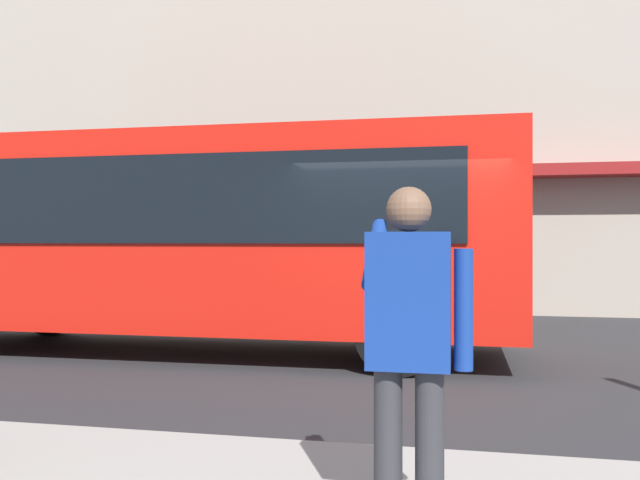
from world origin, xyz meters
TOP-DOWN VIEW (x-y plane):
  - ground_plane at (0.00, 0.00)m, footprint 60.00×60.00m
  - building_facade_far at (-0.02, -6.80)m, footprint 28.00×1.55m
  - red_bus at (3.05, -0.74)m, footprint 9.05×2.54m
  - pedestrian_photographer at (-0.43, 4.91)m, footprint 0.53×0.52m

SIDE VIEW (x-z plane):
  - ground_plane at x=0.00m, z-range 0.00..0.00m
  - pedestrian_photographer at x=-0.43m, z-range 0.29..1.99m
  - red_bus at x=3.05m, z-range 0.14..3.22m
  - building_facade_far at x=-0.02m, z-range -0.01..11.99m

